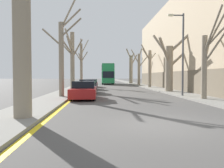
{
  "coord_description": "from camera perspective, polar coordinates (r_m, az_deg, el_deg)",
  "views": [
    {
      "loc": [
        -2.15,
        -7.69,
        1.77
      ],
      "look_at": [
        0.31,
        36.12,
        0.2
      ],
      "focal_mm": 35.0,
      "sensor_mm": 36.0,
      "label": 1
    }
  ],
  "objects": [
    {
      "name": "ground_plane",
      "position": [
        8.18,
        12.33,
        -10.5
      ],
      "size": [
        300.0,
        300.0,
        0.0
      ],
      "primitive_type": "plane",
      "color": "#4C4947"
    },
    {
      "name": "sidewalk_left",
      "position": [
        57.82,
        -6.79,
        0.34
      ],
      "size": [
        2.53,
        120.0,
        0.12
      ],
      "primitive_type": "cube",
      "color": "gray",
      "rests_on": "ground"
    },
    {
      "name": "sidewalk_right",
      "position": [
        58.25,
        4.58,
        0.36
      ],
      "size": [
        2.53,
        120.0,
        0.12
      ],
      "primitive_type": "cube",
      "color": "gray",
      "rests_on": "ground"
    },
    {
      "name": "building_facade_right",
      "position": [
        34.22,
        21.51,
        8.83
      ],
      "size": [
        10.08,
        32.24,
        11.81
      ],
      "color": "tan",
      "rests_on": "ground"
    },
    {
      "name": "kerb_line_stripe",
      "position": [
        57.75,
        -5.36,
        0.29
      ],
      "size": [
        0.24,
        120.0,
        0.01
      ],
      "primitive_type": "cube",
      "color": "yellow",
      "rests_on": "ground"
    },
    {
      "name": "street_tree_left_0",
      "position": [
        9.63,
        -22.1,
        14.75
      ],
      "size": [
        2.57,
        3.18,
        8.3
      ],
      "color": "gray",
      "rests_on": "ground"
    },
    {
      "name": "street_tree_left_1",
      "position": [
        18.54,
        -12.88,
        7.74
      ],
      "size": [
        3.33,
        1.53,
        8.97
      ],
      "color": "gray",
      "rests_on": "ground"
    },
    {
      "name": "street_tree_left_2",
      "position": [
        26.9,
        -10.43,
        6.51
      ],
      "size": [
        2.85,
        3.71,
        7.33
      ],
      "color": "gray",
      "rests_on": "ground"
    },
    {
      "name": "street_tree_left_3",
      "position": [
        37.02,
        -8.01,
        5.44
      ],
      "size": [
        2.45,
        3.07,
        8.0
      ],
      "color": "gray",
      "rests_on": "ground"
    },
    {
      "name": "street_tree_right_0",
      "position": [
        17.29,
        23.6,
        5.89
      ],
      "size": [
        1.4,
        4.22,
        6.3
      ],
      "color": "gray",
      "rests_on": "ground"
    },
    {
      "name": "street_tree_right_1",
      "position": [
        24.84,
        14.73,
        4.91
      ],
      "size": [
        3.75,
        3.89,
        6.65
      ],
      "color": "gray",
      "rests_on": "ground"
    },
    {
      "name": "street_tree_right_2",
      "position": [
        33.78,
        9.77,
        4.37
      ],
      "size": [
        3.03,
        3.36,
        6.37
      ],
      "color": "gray",
      "rests_on": "ground"
    },
    {
      "name": "street_tree_right_3",
      "position": [
        42.33,
        7.09,
        4.25
      ],
      "size": [
        3.68,
        2.2,
        6.98
      ],
      "color": "gray",
      "rests_on": "ground"
    },
    {
      "name": "street_tree_right_4",
      "position": [
        52.24,
        4.98,
        4.17
      ],
      "size": [
        2.85,
        2.04,
        8.3
      ],
      "color": "gray",
      "rests_on": "ground"
    },
    {
      "name": "double_decker_bus",
      "position": [
        49.07,
        -1.21,
        2.88
      ],
      "size": [
        2.59,
        10.47,
        4.39
      ],
      "color": "#1E7F47",
      "rests_on": "ground"
    },
    {
      "name": "parked_car_0",
      "position": [
        17.15,
        -7.36,
        -1.67
      ],
      "size": [
        1.89,
        4.32,
        1.39
      ],
      "color": "maroon",
      "rests_on": "ground"
    },
    {
      "name": "parked_car_1",
      "position": [
        22.97,
        -6.31,
        -0.7
      ],
      "size": [
        1.85,
        4.58,
        1.43
      ],
      "color": "black",
      "rests_on": "ground"
    },
    {
      "name": "parked_car_2",
      "position": [
        29.05,
        -5.66,
        -0.15
      ],
      "size": [
        1.79,
        3.99,
        1.38
      ],
      "color": "black",
      "rests_on": "ground"
    },
    {
      "name": "parked_car_3",
      "position": [
        35.61,
        -5.21,
        0.19
      ],
      "size": [
        1.78,
        4.51,
        1.3
      ],
      "color": "maroon",
      "rests_on": "ground"
    },
    {
      "name": "lamp_post",
      "position": [
        19.5,
        17.75,
        8.41
      ],
      "size": [
        1.4,
        0.2,
        7.02
      ],
      "color": "#4C4F54",
      "rests_on": "ground"
    }
  ]
}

